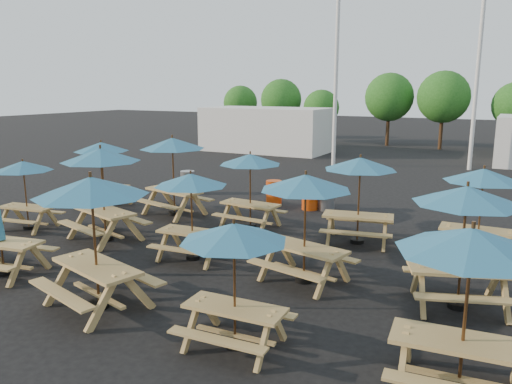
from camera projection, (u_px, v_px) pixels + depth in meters
The scene contains 27 objects.
ground at pixel (230, 242), 13.43m from camera, with size 120.00×120.00×0.00m, color black.
picnic_unit_1 at pixel (23, 171), 14.34m from camera, with size 1.93×1.93×2.03m.
picnic_unit_2 at pixel (101, 151), 17.16m from camera, with size 1.96×1.96×2.26m.
picnic_unit_3 at pixel (0, 233), 10.93m from camera, with size 2.07×1.88×2.32m.
picnic_unit_4 at pixel (101, 161), 13.17m from camera, with size 2.55×2.55×2.54m.
picnic_unit_5 at pixel (173, 149), 15.85m from camera, with size 2.47×2.47×2.54m.
picnic_unit_6 at pixel (92, 196), 9.01m from camera, with size 2.53×2.53×2.53m.
picnic_unit_7 at pixel (191, 186), 11.74m from camera, with size 1.88×1.88×2.12m.
picnic_unit_8 at pixel (250, 164), 14.46m from camera, with size 1.91×1.91×2.22m.
picnic_unit_9 at pixel (234, 241), 7.65m from camera, with size 1.78×1.78×2.07m.
picnic_unit_10 at pixel (306, 190), 10.29m from camera, with size 2.28×2.28×2.35m.
picnic_unit_11 at pixel (360, 170), 12.95m from camera, with size 2.25×2.25×2.33m.
picnic_unit_12 at pixel (471, 252), 6.37m from camera, with size 2.10×2.10×2.37m.
picnic_unit_13 at pixel (466, 203), 9.02m from camera, with size 2.47×2.47×2.37m.
picnic_unit_14 at pixel (483, 181), 11.74m from camera, with size 1.85×1.85×2.24m.
waste_bin_0 at pixel (188, 182), 19.50m from camera, with size 0.55×0.55×0.89m, color gray.
waste_bin_1 at pixel (274, 193), 17.49m from camera, with size 0.55×0.55×0.89m, color #C73F0B.
waste_bin_2 at pixel (310, 197), 16.94m from camera, with size 0.55×0.55×0.89m, color #C73F0B.
waste_bin_3 at pixel (327, 197), 16.83m from camera, with size 0.55×0.55×0.89m, color gray.
mast_0 at pixel (337, 49), 25.21m from camera, with size 0.20×0.20×12.00m, color silver.
mast_1 at pixel (480, 47), 23.95m from camera, with size 0.20×0.20×12.00m, color silver.
event_tent_0 at pixel (266, 129), 32.37m from camera, with size 8.00×4.00×2.80m, color silver.
tree_0 at pixel (240, 103), 41.12m from camera, with size 2.80×2.80×4.24m.
tree_1 at pixel (281, 100), 37.91m from camera, with size 3.11×3.11×4.72m.
tree_2 at pixel (321, 108), 36.26m from camera, with size 2.59×2.59×3.93m.
tree_3 at pixel (389, 97), 34.89m from camera, with size 3.36×3.36×5.09m.
tree_4 at pixel (443, 97), 32.81m from camera, with size 3.41×3.41×5.17m.
Camera 1 is at (6.65, -11.03, 4.08)m, focal length 35.00 mm.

